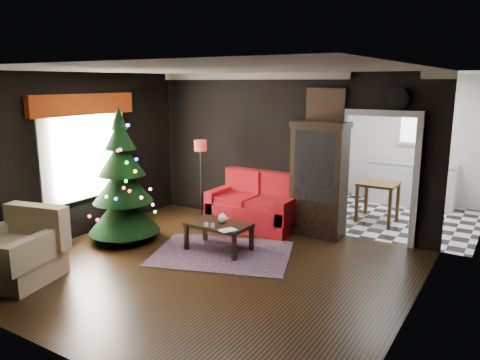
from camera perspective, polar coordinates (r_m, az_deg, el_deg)
The scene contains 26 objects.
floor at distance 6.78m, azimuth -4.08°, elevation -10.92°, with size 5.50×5.50×0.00m, color black.
ceiling at distance 6.24m, azimuth -4.47°, elevation 13.47°, with size 5.50×5.50×0.00m, color white.
wall_back at distance 8.48m, azimuth 5.70°, elevation 3.57°, with size 5.50×5.50×0.00m, color black.
wall_front at distance 4.64m, azimuth -22.74°, elevation -4.44°, with size 5.50×5.50×0.00m, color black.
wall_left at distance 8.26m, azimuth -19.92°, elevation 2.68°, with size 5.50×5.50×0.00m, color black.
wall_right at distance 5.28m, azimuth 20.72°, elevation -2.36°, with size 5.50×5.50×0.00m, color black.
doorway at distance 7.96m, azimuth 16.70°, elevation -0.00°, with size 1.10×0.10×2.10m, color silver, non-canonical shape.
left_window at distance 8.35m, azimuth -18.70°, elevation 3.20°, with size 0.05×1.60×1.40m, color white.
valance at distance 8.21m, azimuth -18.73°, elevation 8.83°, with size 0.12×2.10×0.35m, color #A4320E.
kitchen_floor at distance 9.63m, azimuth 18.70°, elevation -4.53°, with size 3.00×3.00×0.00m, color white.
kitchen_window at distance 10.72m, azimuth 21.12°, elevation 6.21°, with size 0.70×0.06×0.70m, color white.
rug at distance 7.33m, azimuth -2.21°, elevation -9.04°, with size 2.09×1.52×0.01m, color #493043.
loveseat at distance 8.46m, azimuth 1.80°, elevation -2.63°, with size 1.70×0.90×1.00m, color maroon, non-canonical shape.
curio_cabinet at distance 8.06m, azimuth 9.71°, elevation -0.25°, with size 0.90×0.45×1.90m, color black, non-canonical shape.
floor_lamp at distance 8.73m, azimuth -4.85°, elevation 0.02°, with size 0.25×0.25×1.50m, color black, non-canonical shape.
christmas_tree at distance 7.88m, azimuth -14.35°, elevation 0.02°, with size 1.18×1.18×2.26m, color black, non-canonical shape.
armchair at distance 6.93m, azimuth -26.03°, elevation -7.57°, with size 1.00×1.00×1.02m, color tan, non-canonical shape.
coffee_table at distance 7.40m, azimuth -2.64°, elevation -6.97°, with size 0.98×0.59×0.44m, color black, non-canonical shape.
teapot at distance 7.31m, azimuth -2.19°, elevation -4.74°, with size 0.17×0.17×0.16m, color silver, non-canonical shape.
cup_a at distance 7.12m, azimuth -3.40°, elevation -5.64°, with size 0.06×0.06×0.06m, color white.
cup_b at distance 7.17m, azimuth -4.19°, elevation -5.51°, with size 0.07×0.07×0.06m, color white.
book at distance 6.98m, azimuth -1.91°, elevation -5.16°, with size 0.18×0.02×0.24m, color tan.
wall_clock at distance 7.69m, azimuth 19.02°, elevation 9.45°, with size 0.32×0.32×0.06m, color white.
painting at distance 8.06m, azimuth 10.54°, elevation 9.06°, with size 0.62×0.05×0.52m, color #AE7849.
kitchen_counter at distance 10.66m, azimuth 20.35°, elevation -0.58°, with size 1.80×0.60×0.90m, color silver.
kitchen_table at distance 9.32m, azimuth 16.63°, elevation -2.55°, with size 0.70×0.70×0.75m, color brown, non-canonical shape.
Camera 1 is at (3.68, -5.04, 2.64)m, focal length 34.54 mm.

